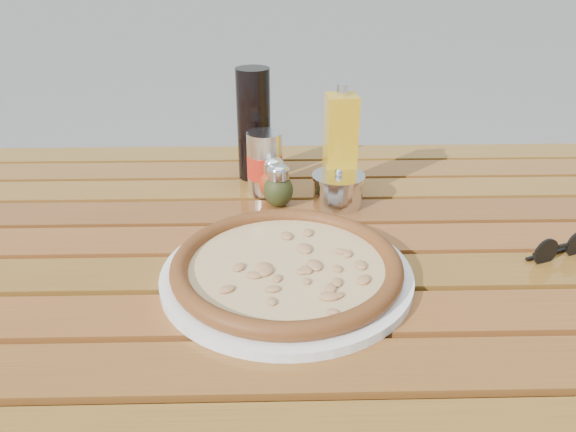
{
  "coord_description": "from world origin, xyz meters",
  "views": [
    {
      "loc": [
        -0.02,
        -0.8,
        1.19
      ],
      "look_at": [
        0.0,
        0.02,
        0.78
      ],
      "focal_mm": 35.0,
      "sensor_mm": 36.0,
      "label": 1
    }
  ],
  "objects_px": {
    "pepper_shaker": "(273,179)",
    "dark_bottle": "(254,124)",
    "olive_oil_cruet": "(340,145)",
    "pizza": "(287,265)",
    "soda_can": "(265,164)",
    "table": "(288,277)",
    "oregano_shaker": "(278,186)",
    "sunglasses": "(560,248)",
    "plate": "(287,274)",
    "parmesan_tin": "(338,189)"
  },
  "relations": [
    {
      "from": "pizza",
      "to": "soda_can",
      "type": "relative_size",
      "value": 3.74
    },
    {
      "from": "soda_can",
      "to": "parmesan_tin",
      "type": "distance_m",
      "value": 0.15
    },
    {
      "from": "parmesan_tin",
      "to": "dark_bottle",
      "type": "bearing_deg",
      "value": 137.78
    },
    {
      "from": "pepper_shaker",
      "to": "parmesan_tin",
      "type": "bearing_deg",
      "value": -16.52
    },
    {
      "from": "plate",
      "to": "dark_bottle",
      "type": "relative_size",
      "value": 1.64
    },
    {
      "from": "soda_can",
      "to": "olive_oil_cruet",
      "type": "distance_m",
      "value": 0.15
    },
    {
      "from": "dark_bottle",
      "to": "soda_can",
      "type": "xyz_separation_m",
      "value": [
        0.02,
        -0.08,
        -0.05
      ]
    },
    {
      "from": "pepper_shaker",
      "to": "dark_bottle",
      "type": "distance_m",
      "value": 0.13
    },
    {
      "from": "table",
      "to": "dark_bottle",
      "type": "xyz_separation_m",
      "value": [
        -0.06,
        0.27,
        0.19
      ]
    },
    {
      "from": "pepper_shaker",
      "to": "soda_can",
      "type": "xyz_separation_m",
      "value": [
        -0.02,
        0.02,
        0.02
      ]
    },
    {
      "from": "plate",
      "to": "dark_bottle",
      "type": "xyz_separation_m",
      "value": [
        -0.06,
        0.39,
        0.1
      ]
    },
    {
      "from": "dark_bottle",
      "to": "sunglasses",
      "type": "bearing_deg",
      "value": -35.36
    },
    {
      "from": "soda_can",
      "to": "plate",
      "type": "bearing_deg",
      "value": -83.53
    },
    {
      "from": "pizza",
      "to": "parmesan_tin",
      "type": "xyz_separation_m",
      "value": [
        0.1,
        0.25,
        0.01
      ]
    },
    {
      "from": "olive_oil_cruet",
      "to": "pizza",
      "type": "bearing_deg",
      "value": -109.42
    },
    {
      "from": "pepper_shaker",
      "to": "sunglasses",
      "type": "height_order",
      "value": "pepper_shaker"
    },
    {
      "from": "pizza",
      "to": "olive_oil_cruet",
      "type": "xyz_separation_m",
      "value": [
        0.11,
        0.3,
        0.07
      ]
    },
    {
      "from": "plate",
      "to": "dark_bottle",
      "type": "height_order",
      "value": "dark_bottle"
    },
    {
      "from": "dark_bottle",
      "to": "pepper_shaker",
      "type": "bearing_deg",
      "value": -70.8
    },
    {
      "from": "olive_oil_cruet",
      "to": "table",
      "type": "bearing_deg",
      "value": -119.47
    },
    {
      "from": "soda_can",
      "to": "pizza",
      "type": "bearing_deg",
      "value": -83.53
    },
    {
      "from": "dark_bottle",
      "to": "olive_oil_cruet",
      "type": "distance_m",
      "value": 0.18
    },
    {
      "from": "dark_bottle",
      "to": "olive_oil_cruet",
      "type": "height_order",
      "value": "dark_bottle"
    },
    {
      "from": "table",
      "to": "soda_can",
      "type": "relative_size",
      "value": 11.67
    },
    {
      "from": "table",
      "to": "sunglasses",
      "type": "xyz_separation_m",
      "value": [
        0.41,
        -0.07,
        0.09
      ]
    },
    {
      "from": "soda_can",
      "to": "table",
      "type": "bearing_deg",
      "value": -77.74
    },
    {
      "from": "pizza",
      "to": "soda_can",
      "type": "xyz_separation_m",
      "value": [
        -0.03,
        0.31,
        0.04
      ]
    },
    {
      "from": "soda_can",
      "to": "sunglasses",
      "type": "height_order",
      "value": "soda_can"
    },
    {
      "from": "pizza",
      "to": "pepper_shaker",
      "type": "relative_size",
      "value": 5.48
    },
    {
      "from": "pepper_shaker",
      "to": "sunglasses",
      "type": "relative_size",
      "value": 0.76
    },
    {
      "from": "pepper_shaker",
      "to": "parmesan_tin",
      "type": "height_order",
      "value": "pepper_shaker"
    },
    {
      "from": "dark_bottle",
      "to": "plate",
      "type": "bearing_deg",
      "value": -81.74
    },
    {
      "from": "oregano_shaker",
      "to": "olive_oil_cruet",
      "type": "height_order",
      "value": "olive_oil_cruet"
    },
    {
      "from": "dark_bottle",
      "to": "sunglasses",
      "type": "height_order",
      "value": "dark_bottle"
    },
    {
      "from": "parmesan_tin",
      "to": "plate",
      "type": "bearing_deg",
      "value": -111.74
    },
    {
      "from": "plate",
      "to": "olive_oil_cruet",
      "type": "relative_size",
      "value": 1.71
    },
    {
      "from": "oregano_shaker",
      "to": "soda_can",
      "type": "height_order",
      "value": "soda_can"
    },
    {
      "from": "dark_bottle",
      "to": "olive_oil_cruet",
      "type": "bearing_deg",
      "value": -28.43
    },
    {
      "from": "table",
      "to": "olive_oil_cruet",
      "type": "bearing_deg",
      "value": 60.53
    },
    {
      "from": "dark_bottle",
      "to": "oregano_shaker",
      "type": "bearing_deg",
      "value": -71.76
    },
    {
      "from": "pepper_shaker",
      "to": "oregano_shaker",
      "type": "bearing_deg",
      "value": -74.67
    },
    {
      "from": "plate",
      "to": "sunglasses",
      "type": "xyz_separation_m",
      "value": [
        0.42,
        0.05,
        0.01
      ]
    },
    {
      "from": "parmesan_tin",
      "to": "oregano_shaker",
      "type": "bearing_deg",
      "value": -179.74
    },
    {
      "from": "table",
      "to": "dark_bottle",
      "type": "relative_size",
      "value": 6.36
    },
    {
      "from": "plate",
      "to": "pizza",
      "type": "xyz_separation_m",
      "value": [
        0.0,
        0.0,
        0.02
      ]
    },
    {
      "from": "dark_bottle",
      "to": "sunglasses",
      "type": "relative_size",
      "value": 2.05
    },
    {
      "from": "dark_bottle",
      "to": "parmesan_tin",
      "type": "height_order",
      "value": "dark_bottle"
    },
    {
      "from": "table",
      "to": "olive_oil_cruet",
      "type": "height_order",
      "value": "olive_oil_cruet"
    },
    {
      "from": "parmesan_tin",
      "to": "sunglasses",
      "type": "relative_size",
      "value": 0.98
    },
    {
      "from": "pizza",
      "to": "oregano_shaker",
      "type": "height_order",
      "value": "oregano_shaker"
    }
  ]
}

